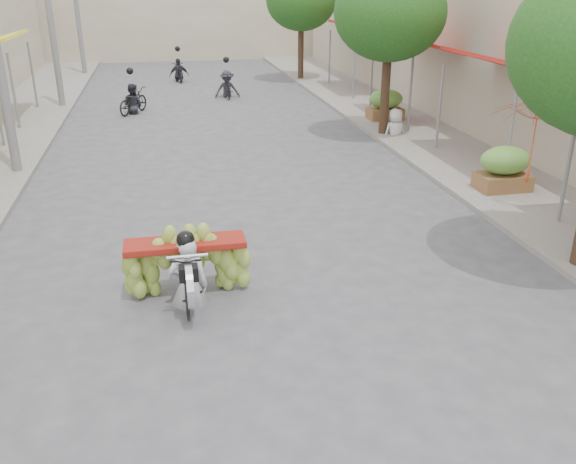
{
  "coord_description": "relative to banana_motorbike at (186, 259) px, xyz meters",
  "views": [
    {
      "loc": [
        -1.59,
        -4.45,
        4.77
      ],
      "look_at": [
        0.2,
        4.14,
        1.1
      ],
      "focal_mm": 38.0,
      "sensor_mm": 36.0,
      "label": 1
    }
  ],
  "objects": [
    {
      "name": "street_tree_mid",
      "position": [
        6.79,
        9.7,
        3.08
      ],
      "size": [
        3.4,
        3.4,
        5.25
      ],
      "color": "#3A2719",
      "rests_on": "ground"
    },
    {
      "name": "banana_motorbike",
      "position": [
        0.0,
        0.0,
        0.0
      ],
      "size": [
        2.2,
        1.82,
        2.13
      ],
      "color": "black",
      "rests_on": "ground"
    },
    {
      "name": "bg_motorbike_a",
      "position": [
        -1.23,
        15.09,
        0.03
      ],
      "size": [
        1.4,
        1.78,
        1.95
      ],
      "color": "black",
      "rests_on": "ground"
    },
    {
      "name": "bg_motorbike_b",
      "position": [
        2.64,
        17.73,
        0.12
      ],
      "size": [
        1.06,
        1.89,
        1.95
      ],
      "color": "black",
      "rests_on": "ground"
    },
    {
      "name": "street_tree_far",
      "position": [
        6.79,
        21.7,
        3.08
      ],
      "size": [
        3.4,
        3.4,
        5.25
      ],
      "color": "#3A2719",
      "rests_on": "ground"
    },
    {
      "name": "sidewalk_right",
      "position": [
        8.39,
        10.7,
        -0.65
      ],
      "size": [
        4.0,
        60.0,
        0.12
      ],
      "primitive_type": "cube",
      "color": "gray",
      "rests_on": "ground"
    },
    {
      "name": "produce_crate_far",
      "position": [
        7.59,
        11.7,
        0.01
      ],
      "size": [
        1.2,
        0.88,
        1.16
      ],
      "color": "brown",
      "rests_on": "ground"
    },
    {
      "name": "utility_pole_far",
      "position": [
        -4.01,
        16.7,
        3.32
      ],
      "size": [
        0.6,
        0.24,
        8.0
      ],
      "color": "slate",
      "rests_on": "ground"
    },
    {
      "name": "pedestrian",
      "position": [
        7.12,
        9.48,
        0.23
      ],
      "size": [
        0.86,
        0.59,
        1.63
      ],
      "rotation": [
        0.0,
        0.0,
        3.29
      ],
      "color": "silver",
      "rests_on": "ground"
    },
    {
      "name": "bg_motorbike_c",
      "position": [
        0.8,
        22.51,
        0.11
      ],
      "size": [
        1.01,
        1.56,
        1.95
      ],
      "color": "black",
      "rests_on": "ground"
    },
    {
      "name": "produce_crate_mid",
      "position": [
        7.59,
        3.7,
        0.01
      ],
      "size": [
        1.2,
        0.88,
        1.16
      ],
      "color": "brown",
      "rests_on": "ground"
    },
    {
      "name": "market_umbrella",
      "position": [
        7.36,
        2.34,
        1.77
      ],
      "size": [
        2.03,
        2.03,
        1.77
      ],
      "rotation": [
        0.0,
        0.0,
        0.05
      ],
      "color": "#B83B18",
      "rests_on": "ground"
    }
  ]
}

